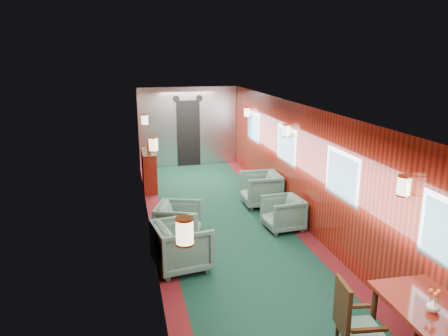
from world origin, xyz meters
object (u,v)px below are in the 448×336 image
at_px(armchair_left_far, 178,222).
at_px(credenza, 149,170).
at_px(armchair_right_near, 283,213).
at_px(armchair_left_near, 182,246).
at_px(dining_table, 425,314).
at_px(side_chair, 352,321).
at_px(armchair_right_far, 261,189).

bearing_deg(armchair_left_far, credenza, 25.13).
bearing_deg(armchair_right_near, armchair_left_near, -65.95).
xyz_separation_m(credenza, armchair_left_near, (0.25, -4.39, -0.12)).
bearing_deg(dining_table, armchair_right_near, 92.59).
xyz_separation_m(dining_table, side_chair, (-0.72, 0.23, -0.14)).
xyz_separation_m(dining_table, armchair_right_far, (-0.08, 5.49, -0.31)).
height_order(side_chair, credenza, credenza).
height_order(dining_table, armchair_right_near, dining_table).
bearing_deg(armchair_left_near, armchair_right_near, -71.31).
xyz_separation_m(dining_table, armchair_left_far, (-2.14, 4.00, -0.33)).
bearing_deg(armchair_right_far, credenza, -125.34).
xyz_separation_m(armchair_right_near, armchair_right_far, (0.00, 1.43, 0.05)).
height_order(dining_table, armchair_left_far, dining_table).
xyz_separation_m(side_chair, credenza, (-1.75, 7.06, -0.05)).
bearing_deg(armchair_right_near, credenza, -148.07).
xyz_separation_m(side_chair, armchair_left_near, (-1.50, 2.67, -0.16)).
distance_m(credenza, armchair_right_far, 2.99).
height_order(armchair_left_near, armchair_right_near, armchair_left_near).
bearing_deg(credenza, dining_table, -71.34).
height_order(dining_table, side_chair, side_chair).
relative_size(credenza, armchair_right_far, 1.52).
bearing_deg(armchair_right_near, dining_table, -3.32).
distance_m(dining_table, armchair_left_far, 4.55).
xyz_separation_m(side_chair, armchair_right_far, (0.64, 5.25, -0.17)).
bearing_deg(credenza, side_chair, -76.10).
distance_m(armchair_left_far, armchair_right_near, 2.06).
height_order(credenza, armchair_right_near, credenza).
bearing_deg(dining_table, armchair_left_far, 119.55).
height_order(armchair_left_far, armchair_right_far, armchair_right_far).
relative_size(credenza, armchair_left_far, 1.63).
xyz_separation_m(side_chair, armchair_right_near, (0.63, 3.83, -0.23)).
height_order(credenza, armchair_left_near, credenza).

